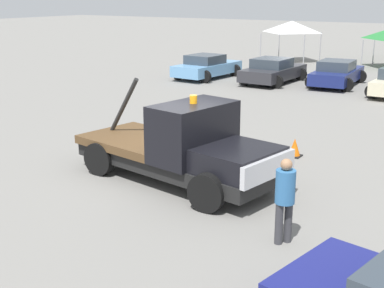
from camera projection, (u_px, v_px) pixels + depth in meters
The scene contains 8 objects.
ground_plane at pixel (176, 180), 13.76m from camera, with size 160.00×160.00×0.00m, color gray.
tow_truck at pixel (185, 149), 13.29m from camera, with size 5.93×2.96×2.51m.
person_near_truck at pixel (285, 195), 10.06m from camera, with size 0.38×0.38×1.70m.
parked_car_skyblue at pixel (207, 67), 30.20m from camera, with size 2.67×4.57×1.34m.
parked_car_charcoal at pixel (273, 71), 28.62m from camera, with size 2.57×4.65×1.34m.
parked_car_navy at pixel (337, 73), 27.68m from camera, with size 2.62×4.68×1.34m.
canopy_tent_white at pixel (292, 27), 37.00m from camera, with size 3.23×3.23×2.82m.
traffic_cone at pixel (295, 148), 15.72m from camera, with size 0.40×0.40×0.55m.
Camera 1 is at (7.35, -10.72, 4.64)m, focal length 50.00 mm.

